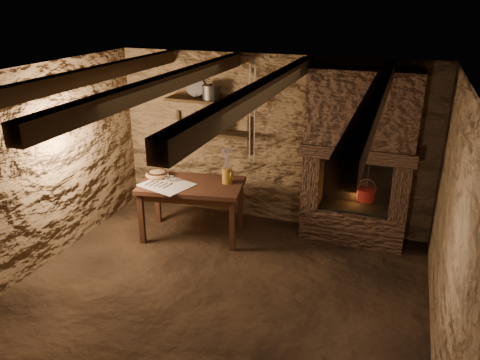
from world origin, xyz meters
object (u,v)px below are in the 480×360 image
(red_pot, at_px, (366,194))
(iron_stockpot, at_px, (211,93))
(wooden_bowl, at_px, (157,175))
(stoneware_jug, at_px, (227,168))
(work_table, at_px, (192,208))

(red_pot, bearing_deg, iron_stockpot, 176.90)
(iron_stockpot, bearing_deg, wooden_bowl, -129.87)
(wooden_bowl, xyz_separation_m, red_pot, (2.76, 0.53, -0.11))
(wooden_bowl, distance_m, red_pot, 2.82)
(stoneware_jug, height_order, red_pot, stoneware_jug)
(wooden_bowl, bearing_deg, iron_stockpot, 50.13)
(stoneware_jug, distance_m, red_pot, 1.84)
(work_table, height_order, wooden_bowl, wooden_bowl)
(work_table, bearing_deg, stoneware_jug, 11.25)
(work_table, relative_size, red_pot, 2.73)
(stoneware_jug, bearing_deg, work_table, -163.74)
(stoneware_jug, bearing_deg, iron_stockpot, 124.54)
(work_table, bearing_deg, red_pot, 4.61)
(work_table, distance_m, stoneware_jug, 0.74)
(stoneware_jug, relative_size, iron_stockpot, 2.02)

